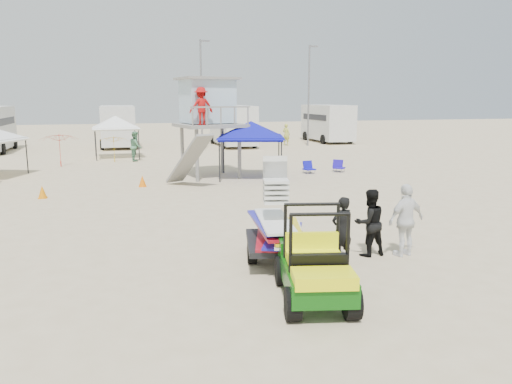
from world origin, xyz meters
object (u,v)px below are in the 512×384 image
object	(u,v)px
lifeguard_tower	(207,105)
canopy_blue	(251,124)
surf_trailer	(277,226)
utility_cart	(314,259)
man_left	(342,229)

from	to	relation	value
lifeguard_tower	canopy_blue	bearing A→B (deg)	-22.81
canopy_blue	surf_trailer	bearing A→B (deg)	-102.27
utility_cart	man_left	distance (m)	2.54
man_left	surf_trailer	bearing A→B (deg)	-23.65
utility_cart	surf_trailer	world-z (taller)	surf_trailer
surf_trailer	lifeguard_tower	bearing A→B (deg)	86.61
man_left	lifeguard_tower	xyz separation A→B (m)	(-0.72, 13.81, 2.73)
man_left	utility_cart	bearing A→B (deg)	40.74
man_left	lifeguard_tower	world-z (taller)	lifeguard_tower
lifeguard_tower	canopy_blue	distance (m)	2.31
utility_cart	canopy_blue	bearing A→B (deg)	79.59
surf_trailer	lifeguard_tower	distance (m)	13.79
surf_trailer	utility_cart	bearing A→B (deg)	-90.04
canopy_blue	lifeguard_tower	bearing A→B (deg)	157.19
lifeguard_tower	canopy_blue	size ratio (longest dim) A/B	1.27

